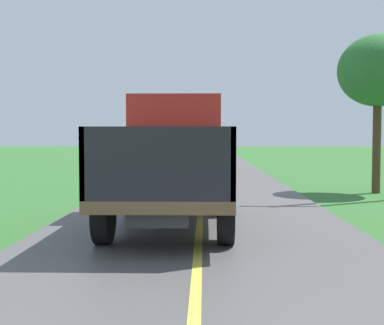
# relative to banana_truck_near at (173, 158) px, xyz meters

# --- Properties ---
(banana_truck_near) EXTENTS (2.38, 5.82, 2.80)m
(banana_truck_near) POSITION_rel_banana_truck_near_xyz_m (0.00, 0.00, 0.00)
(banana_truck_near) COLOR #2D2D30
(banana_truck_near) RESTS_ON road_surface
(banana_truck_far) EXTENTS (2.38, 5.81, 2.80)m
(banana_truck_far) POSITION_rel_banana_truck_near_xyz_m (0.43, 15.41, 0.01)
(banana_truck_far) COLOR #2D2D30
(banana_truck_far) RESTS_ON road_surface
(roadside_tree_mid_right) EXTENTS (2.69, 2.69, 5.37)m
(roadside_tree_mid_right) POSITION_rel_banana_truck_near_xyz_m (6.55, 6.42, 2.66)
(roadside_tree_mid_right) COLOR #4C3823
(roadside_tree_mid_right) RESTS_ON ground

